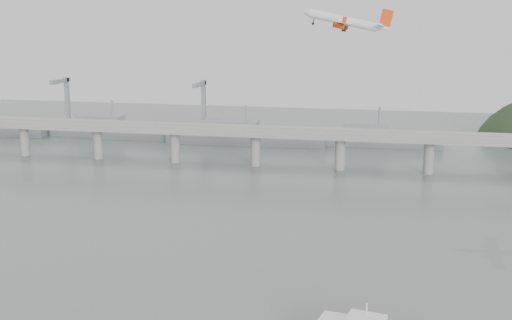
# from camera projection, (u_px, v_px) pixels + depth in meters

# --- Properties ---
(ground) EXTENTS (900.00, 900.00, 0.00)m
(ground) POSITION_uv_depth(u_px,v_px,m) (220.00, 312.00, 209.89)
(ground) COLOR #55625F
(ground) RESTS_ON ground
(bridge) EXTENTS (800.00, 22.00, 23.90)m
(bridge) POSITION_uv_depth(u_px,v_px,m) (304.00, 138.00, 397.70)
(bridge) COLOR gray
(bridge) RESTS_ON ground
(distant_fleet) EXTENTS (453.00, 60.90, 40.00)m
(distant_fleet) POSITION_uv_depth(u_px,v_px,m) (103.00, 130.00, 492.61)
(distant_fleet) COLOR slate
(distant_fleet) RESTS_ON ground
(airliner) EXTENTS (39.92, 36.09, 11.06)m
(airliner) POSITION_uv_depth(u_px,v_px,m) (346.00, 21.00, 289.75)
(airliner) COLOR white
(airliner) RESTS_ON ground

